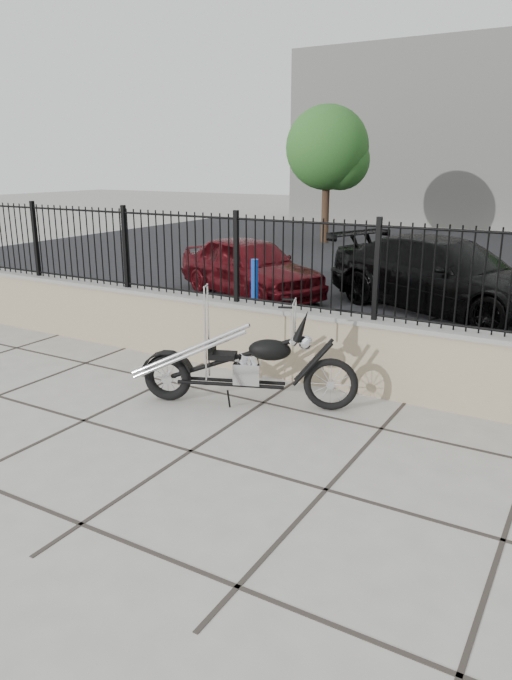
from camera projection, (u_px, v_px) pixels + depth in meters
The scene contains 9 objects.
ground_plane at pixel (191, 451), 6.16m from camera, with size 90.00×90.00×0.00m, color #99968E.
parking_lot at pixel (462, 270), 16.51m from camera, with size 30.00×30.00×0.00m, color black.
retaining_wall at pixel (300, 345), 8.09m from camera, with size 14.00×0.36×0.96m, color gray.
iron_fence at pixel (302, 265), 7.79m from camera, with size 14.00×0.08×1.20m, color black.
chopper_motorcycle at pixel (243, 346), 7.13m from camera, with size 2.48×0.44×1.49m, color black, non-canonical shape.
car_red at pixel (250, 267), 13.13m from camera, with size 1.54×3.82×1.30m, color #4F0B10.
car_black at pixel (445, 275), 11.73m from camera, with size 2.01×4.94×1.43m, color black.
bollard_a at pixel (255, 289), 11.31m from camera, with size 0.13×0.13×1.11m, color #0B39A5.
tree_left at pixel (327, 144), 21.25m from camera, with size 2.92×2.92×4.92m.
Camera 1 is at (3.40, -4.49, 2.83)m, focal length 32.00 mm.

